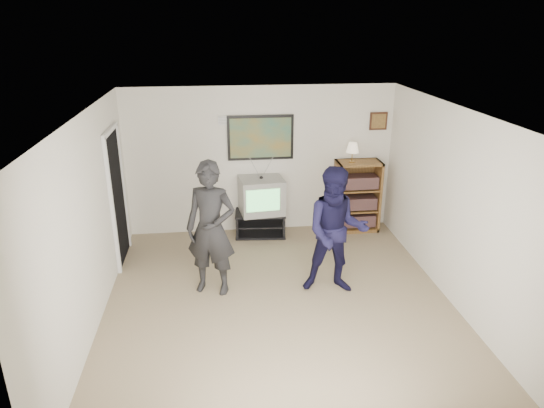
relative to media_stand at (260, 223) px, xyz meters
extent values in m
cube|color=#836A53|center=(0.04, -2.23, -0.21)|extent=(4.50, 5.00, 0.01)
cube|color=white|center=(0.04, -2.23, 2.29)|extent=(4.50, 5.00, 0.01)
cube|color=silver|center=(0.04, 0.27, 1.04)|extent=(4.50, 0.01, 2.50)
cube|color=silver|center=(-2.21, -2.23, 1.04)|extent=(0.01, 5.00, 2.50)
cube|color=silver|center=(2.29, -2.23, 1.04)|extent=(0.01, 5.00, 2.50)
cube|color=black|center=(0.00, 0.00, 0.19)|extent=(0.88, 0.54, 0.04)
cube|color=black|center=(0.00, 0.00, -0.19)|extent=(0.88, 0.54, 0.04)
cube|color=black|center=(-0.39, 0.00, 0.00)|extent=(0.08, 0.45, 0.42)
cube|color=black|center=(0.39, 0.00, 0.00)|extent=(0.08, 0.45, 0.42)
imported|color=black|center=(-0.81, -1.74, 0.70)|extent=(0.77, 0.63, 1.83)
imported|color=black|center=(0.83, -1.92, 0.66)|extent=(0.95, 0.79, 1.75)
cube|color=white|center=(-0.82, -1.50, 0.99)|extent=(0.05, 0.13, 0.04)
cube|color=white|center=(0.88, -1.65, 0.89)|extent=(0.05, 0.13, 0.04)
cube|color=black|center=(0.04, 0.25, 1.44)|extent=(1.10, 0.03, 0.75)
cube|color=white|center=(-0.51, 0.25, 1.74)|extent=(0.28, 0.02, 0.14)
cube|color=black|center=(2.04, 0.25, 1.67)|extent=(0.30, 0.03, 0.30)
cube|color=black|center=(-2.20, -0.63, 0.79)|extent=(0.03, 0.85, 2.00)
camera|label=1|loc=(-0.70, -7.60, 3.29)|focal=32.00mm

